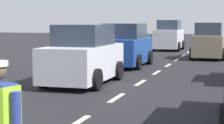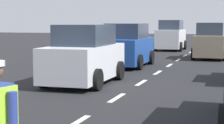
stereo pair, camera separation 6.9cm
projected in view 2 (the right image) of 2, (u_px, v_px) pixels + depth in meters
The scene contains 6 objects.
ground_plane at pixel (179, 59), 23.25m from camera, with size 96.00×96.00×0.00m, color black.
lane_center_line at pixel (188, 54), 27.25m from camera, with size 0.14×46.40×0.01m.
car_oncoming_third at pixel (171, 36), 30.73m from camera, with size 1.97×3.82×2.21m.
car_oncoming_lead at pixel (84, 56), 14.16m from camera, with size 1.99×4.00×2.00m.
car_oncoming_second at pixel (127, 46), 19.66m from camera, with size 2.07×4.04×2.01m.
car_outgoing_far at pixel (211, 42), 23.72m from camera, with size 1.86×3.86×2.04m.
Camera 2 is at (3.21, -2.24, 2.11)m, focal length 67.13 mm.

